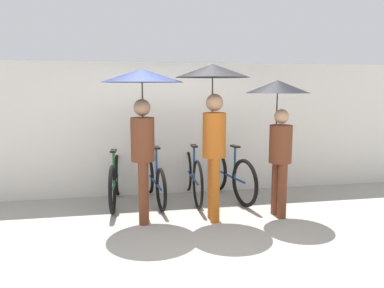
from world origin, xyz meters
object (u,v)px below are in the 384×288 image
(parked_bicycle_3, at_px, (229,175))
(pedestrian_leading, at_px, (142,99))
(parked_bicycle_1, at_px, (155,180))
(parked_bicycle_0, at_px, (115,180))
(pedestrian_trailing, at_px, (279,113))
(parked_bicycle_2, at_px, (192,176))
(pedestrian_center, at_px, (213,98))

(parked_bicycle_3, xyz_separation_m, pedestrian_leading, (-1.47, -0.81, 1.31))
(parked_bicycle_3, bearing_deg, parked_bicycle_1, 77.22)
(parked_bicycle_1, height_order, pedestrian_leading, pedestrian_leading)
(parked_bicycle_0, bearing_deg, parked_bicycle_3, -87.17)
(parked_bicycle_1, distance_m, pedestrian_trailing, 2.25)
(pedestrian_leading, bearing_deg, parked_bicycle_0, 122.31)
(parked_bicycle_2, height_order, pedestrian_trailing, pedestrian_trailing)
(parked_bicycle_0, relative_size, parked_bicycle_2, 0.96)
(parked_bicycle_2, relative_size, parked_bicycle_3, 1.02)
(pedestrian_center, bearing_deg, parked_bicycle_0, 147.28)
(parked_bicycle_0, relative_size, parked_bicycle_3, 0.99)
(parked_bicycle_0, relative_size, pedestrian_center, 0.79)
(parked_bicycle_3, bearing_deg, pedestrian_center, 138.91)
(parked_bicycle_1, bearing_deg, parked_bicycle_2, -92.58)
(pedestrian_leading, height_order, pedestrian_trailing, pedestrian_leading)
(parked_bicycle_3, relative_size, pedestrian_leading, 0.83)
(parked_bicycle_2, distance_m, pedestrian_center, 1.63)
(parked_bicycle_0, xyz_separation_m, pedestrian_leading, (0.41, -0.84, 1.32))
(parked_bicycle_1, relative_size, pedestrian_center, 0.78)
(parked_bicycle_3, distance_m, pedestrian_leading, 2.13)
(parked_bicycle_1, height_order, pedestrian_center, pedestrian_center)
(pedestrian_center, bearing_deg, parked_bicycle_2, 98.39)
(pedestrian_center, height_order, pedestrian_trailing, pedestrian_center)
(pedestrian_center, bearing_deg, parked_bicycle_1, 130.21)
(parked_bicycle_3, relative_size, pedestrian_trailing, 0.89)
(parked_bicycle_0, bearing_deg, parked_bicycle_1, -86.69)
(parked_bicycle_2, relative_size, pedestrian_center, 0.82)
(parked_bicycle_1, relative_size, pedestrian_trailing, 0.87)
(parked_bicycle_1, bearing_deg, pedestrian_leading, 159.72)
(pedestrian_leading, distance_m, pedestrian_center, 0.96)
(parked_bicycle_2, xyz_separation_m, pedestrian_trailing, (1.07, -0.98, 1.10))
(parked_bicycle_0, xyz_separation_m, pedestrian_center, (1.37, -0.94, 1.33))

